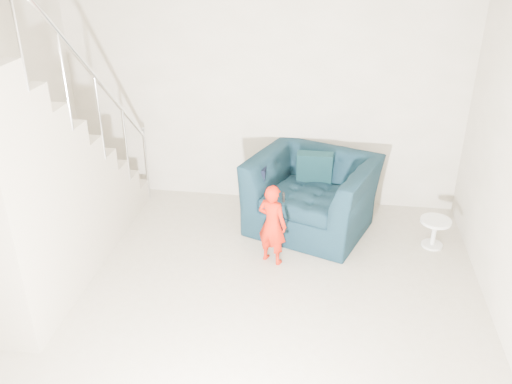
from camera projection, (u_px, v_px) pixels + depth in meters
floor at (221, 332)px, 4.95m from camera, size 5.50×5.50×0.00m
ceiling at (209, 28)px, 3.73m from camera, size 5.50×5.50×0.00m
back_wall at (262, 101)px, 6.77m from camera, size 5.00×0.00×5.00m
armchair at (312, 194)px, 6.45m from camera, size 1.71×1.60×0.89m
toddler at (272, 224)px, 5.78m from camera, size 0.40×0.34×0.92m
side_table at (435, 228)px, 6.16m from camera, size 0.34×0.34×0.34m
staircase at (28, 198)px, 5.27m from camera, size 1.02×3.03×3.62m
cushion at (314, 167)px, 6.55m from camera, size 0.43×0.20×0.42m
throw at (265, 183)px, 6.47m from camera, size 0.04×0.45×0.50m
phone at (283, 197)px, 5.61m from camera, size 0.03×0.05×0.10m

